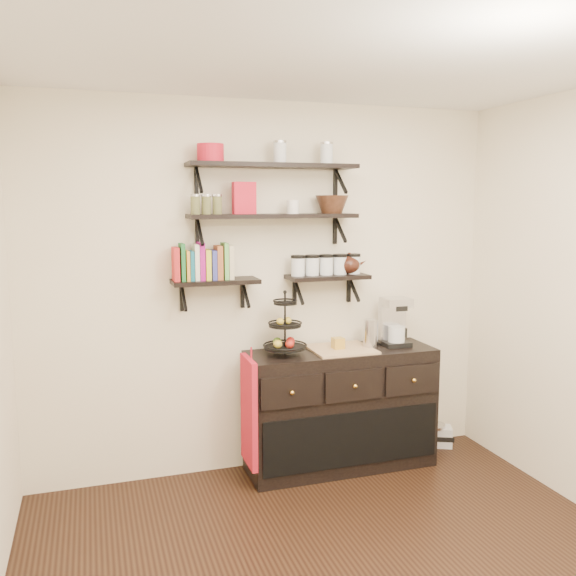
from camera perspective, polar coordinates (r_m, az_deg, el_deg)
The scene contains 20 objects.
ceiling at distance 2.90m, azimuth 8.50°, elevation 22.26°, with size 3.50×3.50×0.02m, color white.
back_wall at distance 4.50m, azimuth -1.86°, elevation -0.04°, with size 3.50×0.02×2.70m, color white.
shelf_top at distance 4.33m, azimuth -1.42°, elevation 11.34°, with size 1.20×0.27×0.23m.
shelf_mid at distance 4.33m, azimuth -1.40°, elevation 6.71°, with size 1.20×0.27×0.23m.
shelf_low_left at distance 4.27m, azimuth -6.83°, elevation 0.53°, with size 0.60×0.25×0.23m.
shelf_low_right at distance 4.51m, azimuth 3.69°, elevation 0.97°, with size 0.60×0.25×0.23m.
cookbooks at distance 4.24m, azimuth -7.74°, elevation 2.33°, with size 0.40×0.15×0.26m.
glass_canisters at distance 4.50m, azimuth 3.59°, elevation 2.06°, with size 0.54×0.10×0.13m.
sideboard at distance 4.65m, azimuth 4.93°, elevation -11.18°, with size 1.40×0.50×0.92m.
fruit_stand at distance 4.35m, azimuth -0.26°, elevation -4.29°, with size 0.30×0.30×0.45m.
candle at distance 4.50m, azimuth 4.70°, elevation -5.15°, with size 0.08×0.08×0.08m, color #B58829.
coffee_maker at distance 4.70m, azimuth 9.89°, elevation -3.20°, with size 0.20×0.20×0.37m.
thermal_carafe at distance 4.58m, azimuth 7.74°, elevation -4.29°, with size 0.11×0.11×0.22m, color silver.
apron at distance 4.31m, azimuth -3.67°, elevation -11.47°, with size 0.04×0.33×0.76m, color red.
radio at distance 5.27m, azimuth 13.38°, elevation -13.21°, with size 0.34×0.27×0.18m.
recipe_box at distance 4.27m, azimuth -4.13°, elevation 8.40°, with size 0.16×0.06×0.22m, color red.
walnut_bowl at distance 4.47m, azimuth 4.13°, elevation 7.80°, with size 0.24×0.24×0.13m, color black, non-canonical shape.
ramekins at distance 4.37m, azimuth 0.46°, elevation 7.60°, with size 0.09×0.09×0.10m, color white.
teapot at distance 4.56m, azimuth 5.74°, elevation 2.32°, with size 0.21×0.16×0.16m, color black, non-canonical shape.
red_pot at distance 4.23m, azimuth -7.27°, elevation 12.43°, with size 0.18×0.18×0.12m, color red.
Camera 1 is at (-1.24, -2.52, 1.98)m, focal length 38.00 mm.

